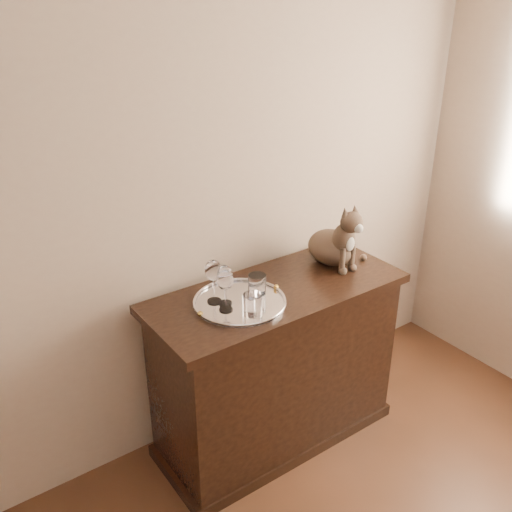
{
  "coord_description": "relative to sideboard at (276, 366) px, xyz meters",
  "views": [
    {
      "loc": [
        -0.77,
        0.18,
        2.1
      ],
      "look_at": [
        0.49,
        1.95,
        1.04
      ],
      "focal_mm": 40.0,
      "sensor_mm": 36.0,
      "label": 1
    }
  ],
  "objects": [
    {
      "name": "wine_glass_a",
      "position": [
        -0.29,
        0.06,
        0.53
      ],
      "size": [
        0.07,
        0.07,
        0.2
      ],
      "primitive_type": null,
      "color": "white",
      "rests_on": "tray"
    },
    {
      "name": "tumbler_c",
      "position": [
        -0.1,
        0.01,
        0.48
      ],
      "size": [
        0.08,
        0.08,
        0.09
      ],
      "primitive_type": "cylinder",
      "color": "white",
      "rests_on": "tray"
    },
    {
      "name": "sideboard",
      "position": [
        0.0,
        0.0,
        0.0
      ],
      "size": [
        1.2,
        0.5,
        0.85
      ],
      "primitive_type": null,
      "color": "black",
      "rests_on": "ground"
    },
    {
      "name": "tumbler_b",
      "position": [
        -0.22,
        -0.12,
        0.48
      ],
      "size": [
        0.08,
        0.08,
        0.09
      ],
      "primitive_type": "cylinder",
      "color": "white",
      "rests_on": "tray"
    },
    {
      "name": "cat",
      "position": [
        0.38,
        0.06,
        0.59
      ],
      "size": [
        0.33,
        0.31,
        0.33
      ],
      "primitive_type": null,
      "rotation": [
        0.0,
        0.0,
        -0.03
      ],
      "color": "brown",
      "rests_on": "sideboard"
    },
    {
      "name": "tray",
      "position": [
        -0.21,
        -0.01,
        0.43
      ],
      "size": [
        0.4,
        0.4,
        0.01
      ],
      "primitive_type": "cylinder",
      "color": "silver",
      "rests_on": "sideboard"
    },
    {
      "name": "wine_glass_c",
      "position": [
        -0.29,
        -0.03,
        0.53
      ],
      "size": [
        0.07,
        0.07,
        0.18
      ],
      "primitive_type": null,
      "color": "white",
      "rests_on": "tray"
    },
    {
      "name": "wall_back",
      "position": [
        -0.6,
        0.31,
        0.93
      ],
      "size": [
        4.0,
        0.1,
        2.7
      ],
      "primitive_type": "cube",
      "color": "tan",
      "rests_on": "ground"
    },
    {
      "name": "wine_glass_d",
      "position": [
        -0.26,
        0.02,
        0.52
      ],
      "size": [
        0.07,
        0.07,
        0.18
      ],
      "primitive_type": null,
      "color": "white",
      "rests_on": "tray"
    }
  ]
}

